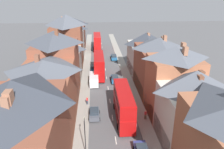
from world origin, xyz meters
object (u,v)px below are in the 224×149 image
(double_decker_bus_far_approaching, at_px, (97,42))
(car_mid_black, at_px, (115,79))
(car_parked_right_a, at_px, (94,68))
(car_mid_white, at_px, (98,55))
(double_decker_bus_lead, at_px, (99,65))
(delivery_van, at_px, (94,79))
(pedestrian_mid_left, at_px, (145,114))
(car_near_blue, at_px, (94,48))
(pedestrian_mid_right, at_px, (87,100))
(double_decker_bus_mid_street, at_px, (123,104))
(street_lamp, at_px, (85,135))
(car_parked_left_a, at_px, (114,57))
(car_near_silver, at_px, (94,113))

(double_decker_bus_far_approaching, relative_size, car_mid_black, 2.74)
(car_parked_right_a, xyz_separation_m, car_mid_white, (1.30, 12.51, -0.02))
(double_decker_bus_lead, height_order, delivery_van, double_decker_bus_lead)
(car_mid_white, distance_m, pedestrian_mid_left, 37.34)
(car_near_blue, distance_m, delivery_van, 30.25)
(pedestrian_mid_left, bearing_deg, car_parked_right_a, 109.61)
(double_decker_bus_lead, xyz_separation_m, pedestrian_mid_left, (7.30, -20.60, -1.78))
(double_decker_bus_far_approaching, xyz_separation_m, pedestrian_mid_right, (-2.61, -40.69, -1.78))
(car_near_blue, relative_size, car_mid_black, 1.05)
(double_decker_bus_mid_street, xyz_separation_m, pedestrian_mid_right, (-6.21, 5.14, -1.78))
(street_lamp, bearing_deg, car_parked_left_a, 79.93)
(street_lamp, bearing_deg, car_parked_right_a, 87.93)
(car_mid_white, height_order, street_lamp, street_lamp)
(pedestrian_mid_right, relative_size, street_lamp, 0.29)
(double_decker_bus_far_approaching, distance_m, pedestrian_mid_left, 47.02)
(double_decker_bus_mid_street, height_order, car_near_silver, double_decker_bus_mid_street)
(car_near_blue, xyz_separation_m, car_mid_white, (1.30, -8.67, -0.04))
(car_near_silver, bearing_deg, street_lamp, -97.20)
(double_decker_bus_mid_street, height_order, street_lamp, street_lamp)
(car_mid_black, height_order, pedestrian_mid_right, pedestrian_mid_right)
(double_decker_bus_lead, xyz_separation_m, pedestrian_mid_right, (-2.61, -14.87, -1.78))
(double_decker_bus_mid_street, distance_m, car_mid_white, 36.26)
(delivery_van, bearing_deg, car_near_blue, 90.00)
(car_near_blue, bearing_deg, double_decker_bus_far_approaching, 41.25)
(double_decker_bus_mid_street, relative_size, pedestrian_mid_right, 6.71)
(car_parked_right_a, bearing_deg, car_near_blue, 90.00)
(car_mid_black, height_order, street_lamp, street_lamp)
(car_mid_black, bearing_deg, delivery_van, -165.48)
(double_decker_bus_mid_street, xyz_separation_m, delivery_van, (-4.89, 14.45, -1.48))
(car_near_silver, xyz_separation_m, car_mid_white, (1.30, 35.27, -0.00))
(street_lamp, bearing_deg, car_mid_white, 86.84)
(double_decker_bus_far_approaching, bearing_deg, double_decker_bus_lead, -90.00)
(double_decker_bus_lead, distance_m, car_near_blue, 24.80)
(car_parked_left_a, height_order, car_mid_white, car_mid_white)
(double_decker_bus_lead, xyz_separation_m, car_near_blue, (-1.29, 24.69, -1.96))
(car_near_blue, relative_size, car_parked_left_a, 0.94)
(car_parked_left_a, xyz_separation_m, pedestrian_mid_left, (2.39, -33.64, 0.23))
(double_decker_bus_lead, height_order, car_near_blue, double_decker_bus_lead)
(car_parked_right_a, bearing_deg, car_parked_left_a, 56.97)
(double_decker_bus_lead, height_order, pedestrian_mid_left, double_decker_bus_lead)
(double_decker_bus_far_approaching, relative_size, car_parked_right_a, 2.39)
(double_decker_bus_far_approaching, bearing_deg, car_near_silver, -91.64)
(double_decker_bus_far_approaching, distance_m, car_near_silver, 45.13)
(double_decker_bus_mid_street, distance_m, car_parked_left_a, 33.13)
(car_parked_left_a, height_order, pedestrian_mid_right, pedestrian_mid_right)
(double_decker_bus_lead, distance_m, car_parked_left_a, 14.08)
(car_near_silver, distance_m, car_mid_black, 15.75)
(car_near_silver, distance_m, pedestrian_mid_right, 4.58)
(car_parked_left_a, bearing_deg, double_decker_bus_mid_street, -92.27)
(delivery_van, relative_size, pedestrian_mid_right, 3.23)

